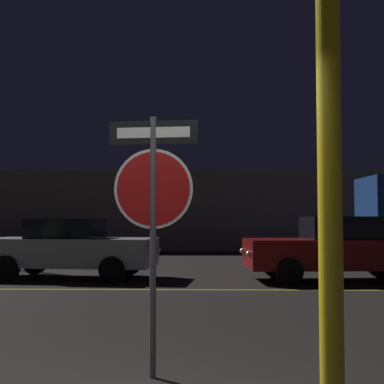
{
  "coord_description": "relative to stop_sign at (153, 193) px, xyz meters",
  "views": [
    {
      "loc": [
        0.7,
        -3.61,
        1.45
      ],
      "look_at": [
        0.53,
        3.69,
        1.82
      ],
      "focal_mm": 50.0,
      "sensor_mm": 36.0,
      "label": 1
    }
  ],
  "objects": [
    {
      "name": "building_backdrop",
      "position": [
        0.37,
        20.86,
        0.15
      ],
      "size": [
        26.1,
        3.55,
        3.69
      ],
      "primitive_type": "cube",
      "color": "#7A6B5B",
      "rests_on": "ground_plane"
    },
    {
      "name": "passing_car_2",
      "position": [
        -2.83,
        8.14,
        -0.96
      ],
      "size": [
        4.3,
        2.1,
        1.46
      ],
      "rotation": [
        0.0,
        0.0,
        -1.67
      ],
      "color": "silver",
      "rests_on": "ground_plane"
    },
    {
      "name": "yellow_pole_right",
      "position": [
        1.25,
        -1.63,
        -0.19
      ],
      "size": [
        0.15,
        0.15,
        3.0
      ],
      "primitive_type": "cylinder",
      "color": "yellow",
      "rests_on": "ground_plane"
    },
    {
      "name": "passing_car_3",
      "position": [
        3.61,
        7.74,
        -0.95
      ],
      "size": [
        4.44,
        2.03,
        1.51
      ],
      "rotation": [
        0.0,
        0.0,
        1.64
      ],
      "color": "maroon",
      "rests_on": "ground_plane"
    },
    {
      "name": "road_center_stripe",
      "position": [
        -0.22,
        6.07,
        -1.69
      ],
      "size": [
        40.21,
        0.12,
        0.01
      ],
      "primitive_type": "cube",
      "color": "gold",
      "rests_on": "ground_plane"
    },
    {
      "name": "stop_sign",
      "position": [
        0.0,
        0.0,
        0.0
      ],
      "size": [
        0.84,
        0.11,
        2.4
      ],
      "rotation": [
        0.0,
        0.0,
        -0.1
      ],
      "color": "#4C4C51",
      "rests_on": "ground_plane"
    }
  ]
}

